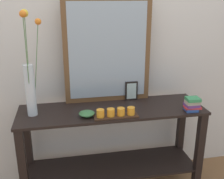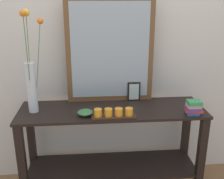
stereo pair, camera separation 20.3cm
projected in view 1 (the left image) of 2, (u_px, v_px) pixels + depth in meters
wall_back at (104, 26)px, 2.20m from camera, size 6.40×0.08×2.70m
console_table at (112, 141)px, 2.18m from camera, size 1.42×0.43×0.76m
mirror_leaning at (108, 51)px, 2.12m from camera, size 0.69×0.03×0.83m
tall_vase_left at (30, 80)px, 1.90m from camera, size 0.15×0.22×0.74m
candle_tray at (116, 113)px, 1.93m from camera, size 0.32×0.09×0.07m
picture_frame_small at (131, 91)px, 2.24m from camera, size 0.10×0.01×0.16m
decorative_bowl at (87, 113)px, 1.94m from camera, size 0.11×0.11×0.04m
book_stack at (192, 104)px, 2.03m from camera, size 0.13×0.10×0.11m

